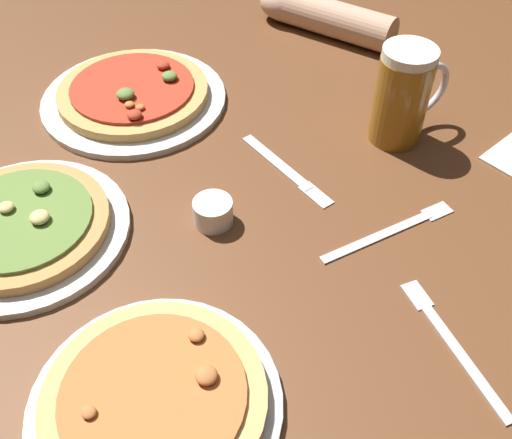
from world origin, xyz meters
name	(u,v)px	position (x,y,z in m)	size (l,w,h in m)	color
ground_plane	(256,236)	(0.00, 0.00, -0.01)	(2.40, 2.40, 0.03)	brown
pizza_plate_near	(155,401)	(0.04, -0.30, 0.02)	(0.29, 0.29, 0.05)	#B2B2B7
pizza_plate_far	(134,95)	(-0.35, 0.17, 0.02)	(0.34, 0.34, 0.05)	silver
pizza_plate_side	(22,226)	(-0.29, -0.17, 0.02)	(0.30, 0.30, 0.05)	silver
beer_mug_dark	(404,95)	(0.10, 0.31, 0.08)	(0.10, 0.14, 0.17)	#9E6619
ramekin_sauce	(213,212)	(-0.06, -0.02, 0.02)	(0.06, 0.06, 0.04)	white
fork_left	(452,342)	(0.31, -0.05, 0.00)	(0.18, 0.15, 0.01)	silver
fork_spare	(392,230)	(0.17, 0.09, 0.00)	(0.14, 0.20, 0.01)	silver
knife_spare	(286,169)	(-0.02, 0.14, 0.00)	(0.20, 0.10, 0.01)	silver
diner_arm	(320,15)	(-0.17, 0.57, 0.04)	(0.31, 0.09, 0.07)	tan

